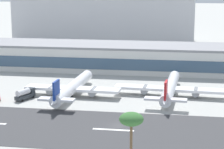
# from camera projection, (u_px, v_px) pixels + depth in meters

# --- Properties ---
(ground_plane) EXTENTS (1400.00, 1400.00, 0.00)m
(ground_plane) POSITION_uv_depth(u_px,v_px,m) (117.00, 126.00, 130.22)
(ground_plane) COLOR #A8A8A3
(runway_strip) EXTENTS (800.00, 34.21, 0.08)m
(runway_strip) POSITION_uv_depth(u_px,v_px,m) (115.00, 130.00, 126.45)
(runway_strip) COLOR #38383A
(runway_strip) RESTS_ON ground_plane
(runway_centreline_dash_4) EXTENTS (12.00, 1.20, 0.01)m
(runway_centreline_dash_4) POSITION_uv_depth(u_px,v_px,m) (113.00, 130.00, 126.54)
(runway_centreline_dash_4) COLOR white
(runway_centreline_dash_4) RESTS_ON runway_strip
(terminal_building) EXTENTS (184.35, 27.71, 12.22)m
(terminal_building) POSITION_uv_depth(u_px,v_px,m) (136.00, 57.00, 209.24)
(terminal_building) COLOR silver
(terminal_building) RESTS_ON ground_plane
(distant_hotel_block) EXTENTS (122.26, 33.47, 45.80)m
(distant_hotel_block) POSITION_uv_depth(u_px,v_px,m) (104.00, 8.00, 303.62)
(distant_hotel_block) COLOR #BCBCC1
(distant_hotel_block) RESTS_ON ground_plane
(airliner_navy_tail_gate_0) EXTENTS (35.66, 48.01, 10.02)m
(airliner_navy_tail_gate_0) POSITION_uv_depth(u_px,v_px,m) (72.00, 88.00, 161.82)
(airliner_navy_tail_gate_0) COLOR white
(airliner_navy_tail_gate_0) RESTS_ON ground_plane
(airliner_red_tail_gate_1) EXTENTS (41.70, 46.65, 9.73)m
(airliner_red_tail_gate_1) POSITION_uv_depth(u_px,v_px,m) (170.00, 89.00, 161.83)
(airliner_red_tail_gate_1) COLOR white
(airliner_red_tail_gate_1) RESTS_ON ground_plane
(service_fuel_truck_0) EXTENTS (5.48, 8.87, 3.95)m
(service_fuel_truck_0) POSITION_uv_depth(u_px,v_px,m) (25.00, 94.00, 158.37)
(service_fuel_truck_0) COLOR #2D3338
(service_fuel_truck_0) RESTS_ON ground_plane
(palm_tree_0) EXTENTS (5.46, 5.46, 13.57)m
(palm_tree_0) POSITION_uv_depth(u_px,v_px,m) (131.00, 120.00, 97.60)
(palm_tree_0) COLOR brown
(palm_tree_0) RESTS_ON ground_plane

